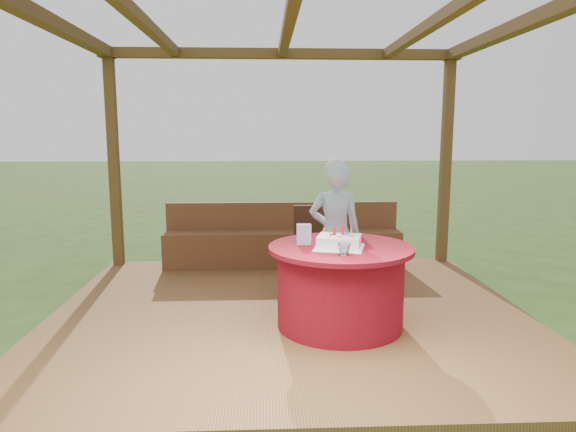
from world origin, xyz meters
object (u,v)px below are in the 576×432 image
at_px(elderly_woman, 335,232).
at_px(gift_bag, 304,234).
at_px(table, 340,286).
at_px(drinking_glass, 344,249).
at_px(birthday_cake, 339,242).
at_px(bench, 283,245).
at_px(chair, 315,243).

xyz_separation_m(elderly_woman, gift_bag, (-0.35, -0.56, 0.09)).
xyz_separation_m(table, drinking_glass, (-0.03, -0.35, 0.40)).
height_order(birthday_cake, gift_bag, birthday_cake).
height_order(bench, gift_bag, gift_bag).
bearing_deg(bench, gift_bag, -86.84).
height_order(gift_bag, drinking_glass, gift_bag).
xyz_separation_m(chair, elderly_woman, (0.15, -0.45, 0.21)).
bearing_deg(table, birthday_cake, -108.84).
xyz_separation_m(gift_bag, drinking_glass, (0.29, -0.43, -0.04)).
relative_size(chair, elderly_woman, 0.63).
xyz_separation_m(bench, chair, (0.31, -1.04, 0.25)).
height_order(table, drinking_glass, drinking_glass).
bearing_deg(elderly_woman, gift_bag, -122.31).
height_order(table, gift_bag, gift_bag).
bearing_deg(bench, elderly_woman, -72.63).
bearing_deg(table, gift_bag, 164.40).
bearing_deg(chair, bench, 106.87).
xyz_separation_m(birthday_cake, gift_bag, (-0.29, 0.17, 0.03)).
relative_size(birthday_cake, gift_bag, 2.80).
distance_m(chair, birthday_cake, 1.20).
height_order(elderly_woman, gift_bag, elderly_woman).
bearing_deg(chair, table, -84.10).
bearing_deg(drinking_glass, elderly_woman, 86.39).
xyz_separation_m(bench, gift_bag, (0.11, -2.04, 0.54)).
bearing_deg(birthday_cake, chair, 94.23).
relative_size(table, birthday_cake, 2.54).
distance_m(chair, drinking_glass, 1.46).
distance_m(bench, table, 2.17).
bearing_deg(gift_bag, table, -15.94).
bearing_deg(gift_bag, elderly_woman, 57.35).
bearing_deg(table, chair, 95.90).
distance_m(table, gift_bag, 0.55).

